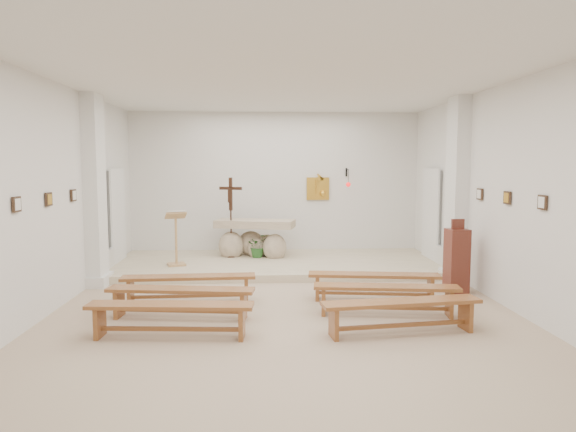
{
  "coord_description": "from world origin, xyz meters",
  "views": [
    {
      "loc": [
        -0.32,
        -7.53,
        2.22
      ],
      "look_at": [
        0.14,
        1.6,
        1.31
      ],
      "focal_mm": 32.0,
      "sensor_mm": 36.0,
      "label": 1
    }
  ],
  "objects": [
    {
      "name": "pilaster_right",
      "position": [
        3.37,
        2.0,
        1.75
      ],
      "size": [
        0.26,
        0.55,
        3.5
      ],
      "primitive_type": "cube",
      "color": "white",
      "rests_on": "ground"
    },
    {
      "name": "station_frame_left_rear",
      "position": [
        -3.47,
        1.2,
        1.72
      ],
      "size": [
        0.03,
        0.2,
        0.2
      ],
      "primitive_type": "cube",
      "color": "#382518",
      "rests_on": "wall_left"
    },
    {
      "name": "station_frame_right_mid",
      "position": [
        3.47,
        0.2,
        1.72
      ],
      "size": [
        0.03,
        0.2,
        0.2
      ],
      "primitive_type": "cube",
      "color": "#382518",
      "rests_on": "wall_right"
    },
    {
      "name": "ceiling",
      "position": [
        0.0,
        0.0,
        3.49
      ],
      "size": [
        7.0,
        10.0,
        0.02
      ],
      "primitive_type": "cube",
      "color": "silver",
      "rests_on": "wall_back"
    },
    {
      "name": "donation_pedestal",
      "position": [
        3.06,
        1.1,
        0.57
      ],
      "size": [
        0.37,
        0.37,
        1.3
      ],
      "rotation": [
        0.0,
        0.0,
        0.08
      ],
      "color": "maroon",
      "rests_on": "ground"
    },
    {
      "name": "potted_plant",
      "position": [
        -0.42,
        3.92,
        0.41
      ],
      "size": [
        0.63,
        0.62,
        0.53
      ],
      "primitive_type": "imported",
      "rotation": [
        0.0,
        0.0,
        0.7
      ],
      "color": "#275C25",
      "rests_on": "sanctuary_platform"
    },
    {
      "name": "wall_right",
      "position": [
        3.49,
        0.0,
        1.75
      ],
      "size": [
        0.02,
        10.0,
        3.5
      ],
      "primitive_type": "cube",
      "color": "silver",
      "rests_on": "ground"
    },
    {
      "name": "lectern",
      "position": [
        -2.09,
        3.06,
        0.72
      ],
      "size": [
        0.49,
        0.44,
        1.15
      ],
      "rotation": [
        0.0,
        0.0,
        0.31
      ],
      "color": "tan",
      "rests_on": "sanctuary_platform"
    },
    {
      "name": "crucifix_stand",
      "position": [
        -1.02,
        4.0,
        1.19
      ],
      "size": [
        0.52,
        0.25,
        1.8
      ],
      "rotation": [
        0.0,
        0.0,
        -0.38
      ],
      "color": "#331E10",
      "rests_on": "sanctuary_platform"
    },
    {
      "name": "bench_right_third",
      "position": [
        1.51,
        -1.03,
        0.34
      ],
      "size": [
        2.16,
        0.61,
        0.45
      ],
      "rotation": [
        0.0,
        0.0,
        0.13
      ],
      "color": "brown",
      "rests_on": "ground"
    },
    {
      "name": "bench_left_front",
      "position": [
        -1.51,
        0.66,
        0.34
      ],
      "size": [
        2.15,
        0.43,
        0.45
      ],
      "rotation": [
        0.0,
        0.0,
        0.04
      ],
      "color": "brown",
      "rests_on": "ground"
    },
    {
      "name": "sanctuary_lamp",
      "position": [
        1.75,
        4.71,
        1.81
      ],
      "size": [
        0.11,
        0.36,
        0.44
      ],
      "color": "black",
      "rests_on": "wall_back"
    },
    {
      "name": "ground",
      "position": [
        0.0,
        0.0,
        0.0
      ],
      "size": [
        7.0,
        10.0,
        0.0
      ],
      "primitive_type": "cube",
      "color": "tan",
      "rests_on": "ground"
    },
    {
      "name": "station_frame_left_mid",
      "position": [
        -3.47,
        0.2,
        1.72
      ],
      "size": [
        0.03,
        0.2,
        0.2
      ],
      "primitive_type": "cube",
      "color": "#382518",
      "rests_on": "wall_left"
    },
    {
      "name": "pilaster_left",
      "position": [
        -3.37,
        2.0,
        1.75
      ],
      "size": [
        0.26,
        0.55,
        3.5
      ],
      "primitive_type": "cube",
      "color": "white",
      "rests_on": "ground"
    },
    {
      "name": "sanctuary_platform",
      "position": [
        0.0,
        3.5,
        0.07
      ],
      "size": [
        6.98,
        3.0,
        0.15
      ],
      "primitive_type": "cube",
      "color": "beige",
      "rests_on": "ground"
    },
    {
      "name": "station_frame_right_front",
      "position": [
        3.47,
        -0.8,
        1.72
      ],
      "size": [
        0.03,
        0.2,
        0.2
      ],
      "primitive_type": "cube",
      "color": "#382518",
      "rests_on": "wall_right"
    },
    {
      "name": "radiator_right",
      "position": [
        3.43,
        2.7,
        0.27
      ],
      "size": [
        0.1,
        0.85,
        0.52
      ],
      "primitive_type": "cube",
      "color": "silver",
      "rests_on": "ground"
    },
    {
      "name": "bench_left_second",
      "position": [
        -1.51,
        -0.19,
        0.34
      ],
      "size": [
        2.16,
        0.61,
        0.45
      ],
      "rotation": [
        0.0,
        0.0,
        -0.13
      ],
      "color": "brown",
      "rests_on": "ground"
    },
    {
      "name": "station_frame_left_front",
      "position": [
        -3.47,
        -0.8,
        1.72
      ],
      "size": [
        0.03,
        0.2,
        0.2
      ],
      "primitive_type": "cube",
      "color": "#382518",
      "rests_on": "wall_left"
    },
    {
      "name": "wall_left",
      "position": [
        -3.49,
        0.0,
        1.75
      ],
      "size": [
        0.02,
        10.0,
        3.5
      ],
      "primitive_type": "cube",
      "color": "silver",
      "rests_on": "ground"
    },
    {
      "name": "bench_right_second",
      "position": [
        1.51,
        -0.19,
        0.34
      ],
      "size": [
        2.16,
        0.6,
        0.45
      ],
      "rotation": [
        0.0,
        0.0,
        -0.12
      ],
      "color": "brown",
      "rests_on": "ground"
    },
    {
      "name": "radiator_left",
      "position": [
        -3.43,
        2.7,
        0.27
      ],
      "size": [
        0.1,
        0.85,
        0.52
      ],
      "primitive_type": "cube",
      "color": "silver",
      "rests_on": "ground"
    },
    {
      "name": "bench_left_third",
      "position": [
        -1.51,
        -1.03,
        0.34
      ],
      "size": [
        2.15,
        0.5,
        0.45
      ],
      "rotation": [
        0.0,
        0.0,
        -0.08
      ],
      "color": "brown",
      "rests_on": "ground"
    },
    {
      "name": "bench_right_front",
      "position": [
        1.51,
        0.66,
        0.34
      ],
      "size": [
        2.16,
        0.61,
        0.45
      ],
      "rotation": [
        0.0,
        0.0,
        -0.13
      ],
      "color": "brown",
      "rests_on": "ground"
    },
    {
      "name": "wall_back",
      "position": [
        0.0,
        4.99,
        1.75
      ],
      "size": [
        7.0,
        0.02,
        3.5
      ],
      "primitive_type": "cube",
      "color": "silver",
      "rests_on": "ground"
    },
    {
      "name": "altar",
      "position": [
        -0.5,
        4.1,
        0.5
      ],
      "size": [
        1.88,
        1.07,
        0.91
      ],
      "rotation": [
        0.0,
        0.0,
        -0.23
      ],
      "color": "beige",
      "rests_on": "sanctuary_platform"
    },
    {
      "name": "gold_wall_relief",
      "position": [
        1.05,
        4.96,
        1.65
      ],
      "size": [
        0.55,
        0.04,
        0.55
      ],
      "primitive_type": "cube",
      "color": "gold",
      "rests_on": "wall_back"
    },
    {
      "name": "station_frame_right_rear",
      "position": [
        3.47,
        1.2,
        1.72
      ],
      "size": [
        0.03,
        0.2,
        0.2
      ],
      "primitive_type": "cube",
      "color": "#382518",
      "rests_on": "wall_right"
    }
  ]
}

